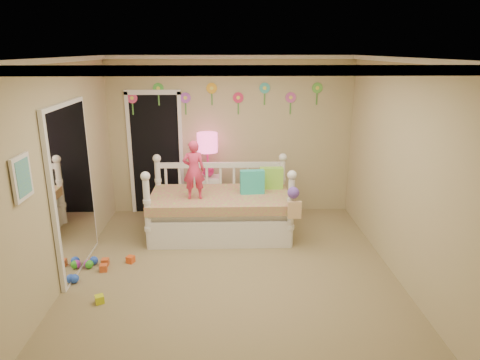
{
  "coord_description": "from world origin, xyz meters",
  "views": [
    {
      "loc": [
        -0.07,
        -4.77,
        2.69
      ],
      "look_at": [
        0.1,
        0.6,
        1.05
      ],
      "focal_mm": 32.22,
      "sensor_mm": 36.0,
      "label": 1
    }
  ],
  "objects_px": {
    "nightstand": "(209,196)",
    "table_lamp": "(207,148)",
    "child": "(194,170)",
    "daybed": "(220,198)"
  },
  "relations": [
    {
      "from": "nightstand",
      "to": "table_lamp",
      "type": "height_order",
      "value": "table_lamp"
    },
    {
      "from": "nightstand",
      "to": "child",
      "type": "bearing_deg",
      "value": -93.64
    },
    {
      "from": "child",
      "to": "nightstand",
      "type": "xyz_separation_m",
      "value": [
        0.16,
        0.9,
        -0.71
      ]
    },
    {
      "from": "daybed",
      "to": "nightstand",
      "type": "distance_m",
      "value": 0.78
    },
    {
      "from": "daybed",
      "to": "child",
      "type": "distance_m",
      "value": 0.63
    },
    {
      "from": "daybed",
      "to": "child",
      "type": "xyz_separation_m",
      "value": [
        -0.36,
        -0.18,
        0.49
      ]
    },
    {
      "from": "child",
      "to": "table_lamp",
      "type": "distance_m",
      "value": 0.92
    },
    {
      "from": "nightstand",
      "to": "table_lamp",
      "type": "xyz_separation_m",
      "value": [
        0.0,
        -0.0,
        0.82
      ]
    },
    {
      "from": "table_lamp",
      "to": "nightstand",
      "type": "bearing_deg",
      "value": 90.0
    },
    {
      "from": "daybed",
      "to": "nightstand",
      "type": "bearing_deg",
      "value": 105.92
    }
  ]
}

